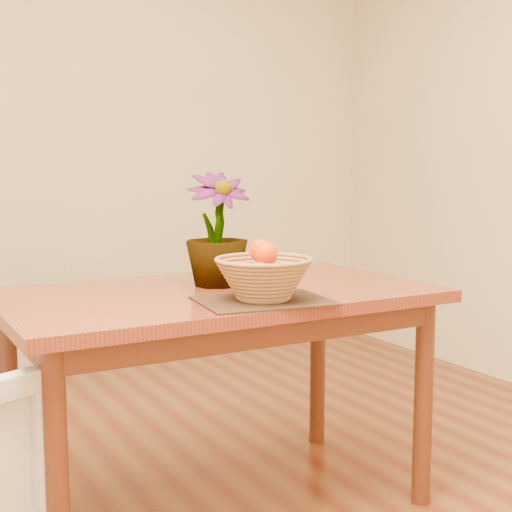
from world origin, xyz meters
TOP-DOWN VIEW (x-y plane):
  - wall_back at (0.00, 2.25)m, footprint 4.00×0.02m
  - table at (0.00, 0.30)m, footprint 1.40×0.80m
  - placemat at (0.03, 0.04)m, footprint 0.42×0.34m
  - wicker_basket at (0.03, 0.04)m, footprint 0.30×0.30m
  - orange_pile at (0.03, 0.04)m, footprint 0.16×0.16m
  - potted_plant at (0.04, 0.38)m, footprint 0.23×0.23m

SIDE VIEW (x-z plane):
  - table at x=0.00m, z-range 0.29..1.04m
  - placemat at x=0.03m, z-range 0.75..0.76m
  - wicker_basket at x=0.03m, z-range 0.75..0.88m
  - orange_pile at x=0.03m, z-range 0.79..0.93m
  - potted_plant at x=0.04m, z-range 0.75..1.14m
  - wall_back at x=0.00m, z-range 0.00..2.70m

